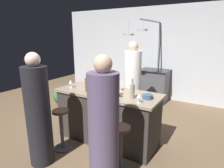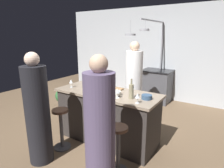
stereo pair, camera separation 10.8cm
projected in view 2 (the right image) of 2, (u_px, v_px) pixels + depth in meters
The scene contains 24 objects.
ground_plane at pixel (108, 139), 3.45m from camera, with size 9.00×9.00×0.00m, color brown.
back_wall at pixel (163, 54), 5.44m from camera, with size 6.40×0.16×2.60m, color #B2B7BC.
kitchen_island at pixel (107, 116), 3.33m from camera, with size 1.80×0.72×0.90m.
stove_range at pixel (156, 86), 5.33m from camera, with size 0.80×0.64×0.89m.
chef at pixel (134, 84), 4.12m from camera, with size 0.36×0.36×1.70m.
bar_stool_left at pixel (61, 127), 3.10m from camera, with size 0.28×0.28×0.68m.
guest_left at pixel (38, 114), 2.70m from camera, with size 0.34×0.34×1.62m.
bar_stool_right at pixel (118, 148), 2.54m from camera, with size 0.28×0.28×0.68m.
guest_right at pixel (100, 133), 2.14m from camera, with size 0.35×0.35×1.64m.
overhead_pot_rack at pixel (150, 44), 4.70m from camera, with size 0.57×1.49×2.17m.
potted_plant at pixel (63, 97), 4.81m from camera, with size 0.36×0.36×0.52m.
cutting_board at pixel (113, 89), 3.35m from camera, with size 0.32×0.22×0.02m, color #997047.
pepper_mill at pixel (96, 86), 3.19m from camera, with size 0.05×0.05×0.21m, color #382319.
wine_bottle_amber at pixel (87, 84), 3.20m from camera, with size 0.07×0.07×0.32m.
wine_bottle_green at pixel (98, 87), 3.03m from camera, with size 0.07×0.07×0.32m.
wine_bottle_dark at pixel (92, 87), 3.08m from camera, with size 0.07×0.07×0.29m.
wine_bottle_white at pixel (131, 91), 2.84m from camera, with size 0.07×0.07×0.31m.
wine_bottle_rose at pixel (99, 80), 3.50m from camera, with size 0.07×0.07×0.32m.
wine_glass_near_left_guest at pixel (71, 82), 3.46m from camera, with size 0.07×0.07×0.15m.
wine_glass_near_right_guest at pixel (138, 96), 2.65m from camera, with size 0.07×0.07×0.15m.
wine_glass_by_chef at pixel (118, 91), 2.87m from camera, with size 0.07×0.07×0.15m.
mixing_bowl_steel at pixel (91, 86), 3.41m from camera, with size 0.19×0.19×0.07m, color #B7B7BC.
mixing_bowl_blue at pixel (147, 97), 2.84m from camera, with size 0.16×0.16×0.07m, color #334C6B.
mixing_bowl_ceramic at pixel (115, 93), 3.03m from camera, with size 0.19×0.19×0.07m, color silver.
Camera 2 is at (1.73, -2.55, 1.83)m, focal length 30.58 mm.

